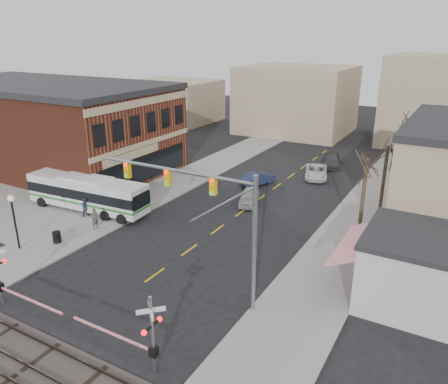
% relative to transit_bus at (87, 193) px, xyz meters
% --- Properties ---
extents(ground, '(160.00, 160.00, 0.00)m').
position_rel_transit_bus_xyz_m(ground, '(11.87, -7.85, -1.68)').
color(ground, black).
rests_on(ground, ground).
extents(sidewalk_west, '(5.00, 60.00, 0.12)m').
position_rel_transit_bus_xyz_m(sidewalk_west, '(2.37, 12.15, -1.62)').
color(sidewalk_west, gray).
rests_on(sidewalk_west, ground).
extents(sidewalk_east, '(5.00, 60.00, 0.12)m').
position_rel_transit_bus_xyz_m(sidewalk_east, '(21.37, 12.15, -1.62)').
color(sidewalk_east, gray).
rests_on(sidewalk_east, ground).
extents(ballast_strip, '(160.00, 5.00, 0.06)m').
position_rel_transit_bus_xyz_m(ballast_strip, '(11.87, -15.85, -1.65)').
color(ballast_strip, '#332D28').
rests_on(ballast_strip, ground).
extents(rail_tracks, '(160.00, 3.91, 0.14)m').
position_rel_transit_bus_xyz_m(rail_tracks, '(11.87, -15.85, -1.56)').
color(rail_tracks, '#2D231E').
rests_on(rail_tracks, ground).
extents(brick_building, '(30.40, 15.40, 9.60)m').
position_rel_transit_bus_xyz_m(brick_building, '(-15.12, 8.15, 3.13)').
color(brick_building, brown).
rests_on(brick_building, ground).
extents(awning_shop, '(9.74, 6.20, 4.30)m').
position_rel_transit_bus_xyz_m(awning_shop, '(27.84, -0.85, 0.49)').
color(awning_shop, beige).
rests_on(awning_shop, ground).
extents(tree_east_a, '(0.28, 0.28, 6.75)m').
position_rel_transit_bus_xyz_m(tree_east_a, '(22.37, 4.15, 1.82)').
color(tree_east_a, '#382B21').
rests_on(tree_east_a, sidewalk_east).
extents(tree_east_b, '(0.28, 0.28, 6.30)m').
position_rel_transit_bus_xyz_m(tree_east_b, '(22.67, 10.15, 1.59)').
color(tree_east_b, '#382B21').
rests_on(tree_east_b, sidewalk_east).
extents(tree_east_c, '(0.28, 0.28, 7.20)m').
position_rel_transit_bus_xyz_m(tree_east_c, '(22.87, 18.15, 2.04)').
color(tree_east_c, '#382B21').
rests_on(tree_east_c, sidewalk_east).
extents(transit_bus, '(11.60, 3.33, 2.95)m').
position_rel_transit_bus_xyz_m(transit_bus, '(0.00, 0.00, 0.00)').
color(transit_bus, silver).
rests_on(transit_bus, ground).
extents(traffic_signal_mast, '(10.06, 0.30, 8.00)m').
position_rel_transit_bus_xyz_m(traffic_signal_mast, '(16.26, -6.14, 4.07)').
color(traffic_signal_mast, gray).
rests_on(traffic_signal_mast, ground).
extents(rr_crossing_west, '(5.60, 1.36, 4.00)m').
position_rel_transit_bus_xyz_m(rr_crossing_west, '(6.63, -12.69, 0.29)').
color(rr_crossing_west, gray).
rests_on(rr_crossing_west, ground).
extents(rr_crossing_east, '(5.60, 1.36, 4.00)m').
position_rel_transit_bus_xyz_m(rr_crossing_east, '(16.74, -12.60, 0.29)').
color(rr_crossing_east, gray).
rests_on(rr_crossing_east, ground).
extents(street_lamp, '(0.44, 0.44, 4.06)m').
position_rel_transit_bus_xyz_m(street_lamp, '(1.17, -7.85, 1.37)').
color(street_lamp, black).
rests_on(street_lamp, sidewalk_west).
extents(trash_bin, '(0.60, 0.60, 0.84)m').
position_rel_transit_bus_xyz_m(trash_bin, '(2.79, -5.84, -1.14)').
color(trash_bin, black).
rests_on(trash_bin, sidewalk_west).
extents(car_a, '(2.76, 4.27, 1.35)m').
position_rel_transit_bus_xyz_m(car_a, '(11.53, 8.45, -1.00)').
color(car_a, '#98989C').
rests_on(car_a, ground).
extents(car_b, '(2.62, 4.25, 1.32)m').
position_rel_transit_bus_xyz_m(car_b, '(9.89, 13.65, -1.02)').
color(car_b, '#1C2647').
rests_on(car_b, ground).
extents(car_c, '(3.59, 5.32, 1.35)m').
position_rel_transit_bus_xyz_m(car_c, '(14.41, 18.85, -1.00)').
color(car_c, silver).
rests_on(car_c, ground).
extents(car_d, '(2.95, 5.07, 1.38)m').
position_rel_transit_bus_xyz_m(car_d, '(14.56, 24.05, -0.99)').
color(car_d, '#37373C').
rests_on(car_d, ground).
extents(pedestrian_near, '(0.47, 0.68, 1.76)m').
position_rel_transit_bus_xyz_m(pedestrian_near, '(3.55, -2.69, -0.68)').
color(pedestrian_near, '#564645').
rests_on(pedestrian_near, sidewalk_west).
extents(pedestrian_far, '(0.97, 1.02, 1.67)m').
position_rel_transit_bus_xyz_m(pedestrian_far, '(1.05, -1.23, -0.72)').
color(pedestrian_far, '#333257').
rests_on(pedestrian_far, sidewalk_west).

